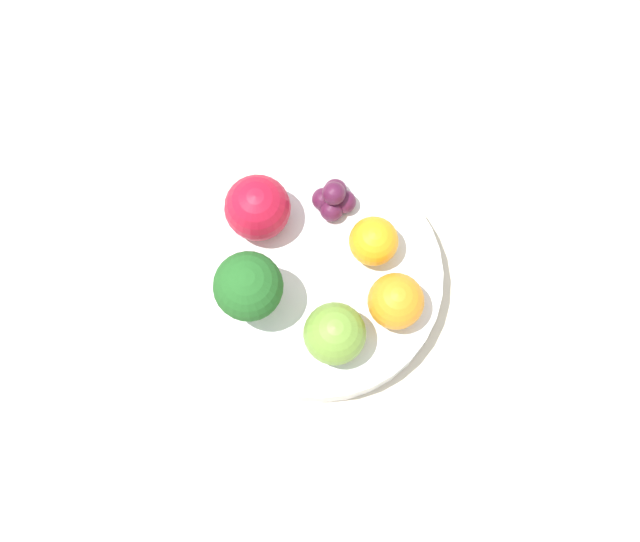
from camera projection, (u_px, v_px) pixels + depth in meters
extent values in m
plane|color=gray|center=(320.00, 290.00, 0.76)|extent=(6.00, 6.00, 0.00)
cube|color=beige|center=(320.00, 287.00, 0.75)|extent=(1.20, 1.20, 0.02)
cylinder|color=white|center=(320.00, 279.00, 0.72)|extent=(0.20, 0.20, 0.03)
cylinder|color=#99C17A|center=(251.00, 297.00, 0.69)|extent=(0.02, 0.02, 0.03)
sphere|color=#236023|center=(248.00, 286.00, 0.66)|extent=(0.05, 0.05, 0.05)
sphere|color=#B7142D|center=(258.00, 208.00, 0.70)|extent=(0.05, 0.05, 0.05)
sphere|color=olive|center=(335.00, 334.00, 0.67)|extent=(0.05, 0.05, 0.05)
sphere|color=orange|center=(374.00, 241.00, 0.70)|extent=(0.04, 0.04, 0.04)
sphere|color=orange|center=(396.00, 301.00, 0.68)|extent=(0.04, 0.04, 0.04)
sphere|color=#511938|center=(332.00, 210.00, 0.71)|extent=(0.02, 0.02, 0.02)
sphere|color=#511938|center=(344.00, 202.00, 0.72)|extent=(0.02, 0.02, 0.02)
sphere|color=#511938|center=(336.00, 190.00, 0.72)|extent=(0.02, 0.02, 0.02)
sphere|color=#511938|center=(323.00, 199.00, 0.72)|extent=(0.02, 0.02, 0.02)
sphere|color=#511938|center=(334.00, 194.00, 0.70)|extent=(0.02, 0.02, 0.02)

